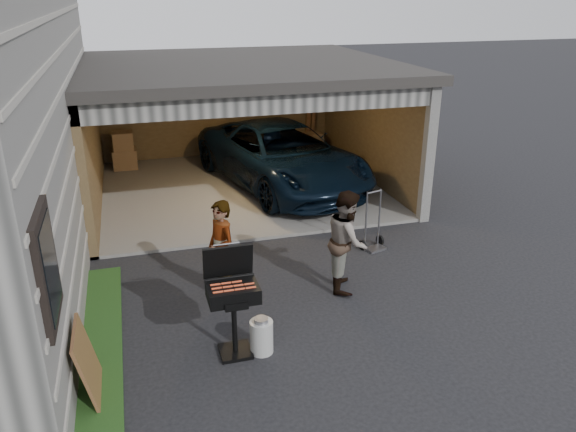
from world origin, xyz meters
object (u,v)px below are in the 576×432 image
man (347,240)px  bbq_grill (233,295)px  hand_truck (373,238)px  propane_tank (262,337)px  minivan (281,158)px  woman (221,251)px  plywood_panel (88,363)px

man → bbq_grill: man is taller
hand_truck → propane_tank: bearing=-152.6°
man → minivan: bearing=14.3°
woman → bbq_grill: 1.43m
minivan → bbq_grill: 6.49m
minivan → bbq_grill: (-2.30, -6.07, 0.12)m
propane_tank → plywood_panel: (-2.07, -0.28, 0.22)m
man → plywood_panel: man is taller
bbq_grill → plywood_panel: bbq_grill is taller
woman → propane_tank: size_ratio=3.43×
woman → hand_truck: 3.10m
plywood_panel → bbq_grill: bearing=12.2°
plywood_panel → hand_truck: 5.48m
bbq_grill → plywood_panel: bearing=-167.8°
minivan → plywood_panel: size_ratio=5.79×
woman → hand_truck: bearing=87.7°
woman → plywood_panel: 2.60m
propane_tank → hand_truck: bearing=42.9°
bbq_grill → propane_tank: 0.70m
minivan → woman: woman is taller
man → propane_tank: bearing=145.9°
man → bbq_grill: (-2.00, -1.21, 0.04)m
bbq_grill → plywood_panel: size_ratio=1.57×
minivan → propane_tank: (-1.97, -6.17, -0.50)m
propane_tank → plywood_panel: 2.10m
minivan → propane_tank: bearing=-121.0°
bbq_grill → propane_tank: bbq_grill is taller
man → plywood_panel: size_ratio=1.78×
propane_tank → woman: bearing=98.7°
hand_truck → plywood_panel: bearing=-165.4°
bbq_grill → plywood_panel: (-1.74, -0.37, -0.39)m
bbq_grill → hand_truck: (2.99, 2.38, -0.63)m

